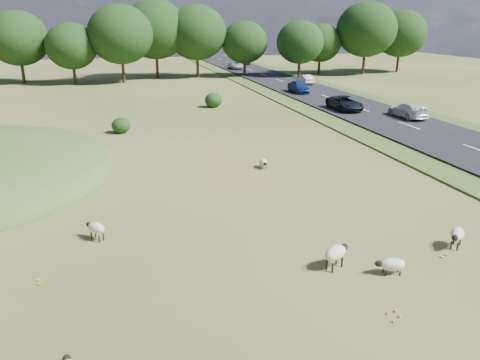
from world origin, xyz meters
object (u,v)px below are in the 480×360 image
at_px(car_1, 408,110).
at_px(sheep_3, 457,234).
at_px(sheep_0, 96,228).
at_px(car_4, 305,79).
at_px(car_5, 299,87).
at_px(car_0, 236,65).
at_px(car_6, 244,61).
at_px(sheep_6, 391,264).
at_px(car_2, 345,103).
at_px(sheep_2, 336,253).
at_px(sheep_5, 263,162).

bearing_deg(car_1, sheep_3, 60.16).
xyz_separation_m(sheep_0, car_4, (26.89, 42.18, 0.36)).
relative_size(car_1, car_5, 1.08).
xyz_separation_m(sheep_0, car_0, (23.09, 64.86, 0.38)).
bearing_deg(car_6, sheep_6, 78.09).
xyz_separation_m(sheep_0, car_2, (23.09, 23.00, 0.38)).
distance_m(car_0, car_2, 41.86).
xyz_separation_m(car_4, car_6, (0.00, 31.04, 0.02)).
height_order(sheep_0, car_4, car_4).
xyz_separation_m(sheep_2, car_1, (18.37, 22.84, 0.28)).
xyz_separation_m(sheep_3, car_6, (12.97, 77.74, 0.33)).
relative_size(sheep_5, car_5, 0.24).
xyz_separation_m(sheep_5, car_0, (13.36, 57.24, 0.55)).
distance_m(sheep_0, car_0, 68.85).
bearing_deg(car_4, car_1, 90.00).
bearing_deg(sheep_2, sheep_0, 122.53).
height_order(sheep_0, sheep_2, sheep_2).
distance_m(sheep_3, car_1, 26.07).
relative_size(sheep_0, car_5, 0.24).
xyz_separation_m(car_5, car_6, (3.80, 38.23, -0.06)).
bearing_deg(sheep_3, sheep_5, -111.82).
bearing_deg(sheep_2, sheep_5, 56.07).
relative_size(sheep_0, sheep_3, 0.93).
distance_m(sheep_3, car_5, 40.56).
xyz_separation_m(car_0, car_1, (3.80, -46.77, -0.01)).
relative_size(sheep_2, car_2, 0.27).
distance_m(sheep_3, car_6, 78.82).
relative_size(sheep_2, car_4, 0.33).
bearing_deg(car_2, sheep_5, -130.98).
height_order(sheep_5, car_5, car_5).
height_order(car_4, car_6, car_6).
height_order(sheep_3, car_5, car_5).
bearing_deg(car_2, sheep_0, -135.11).
bearing_deg(car_1, car_0, -85.35).
height_order(sheep_2, car_6, car_6).
height_order(sheep_3, car_1, car_1).
xyz_separation_m(sheep_6, car_6, (16.64, 78.91, 0.50)).
height_order(sheep_2, sheep_5, sheep_2).
xyz_separation_m(car_1, car_2, (-3.80, 4.91, 0.00)).
bearing_deg(car_4, sheep_6, 70.83).
distance_m(sheep_0, car_2, 32.59).
bearing_deg(car_5, car_4, 62.16).
relative_size(sheep_3, car_1, 0.24).
bearing_deg(car_6, car_1, 90.00).
distance_m(car_2, car_5, 11.99).
height_order(sheep_3, car_6, car_6).
relative_size(sheep_5, car_6, 0.22).
xyz_separation_m(car_1, car_4, (0.00, 24.09, -0.02)).
distance_m(sheep_2, sheep_5, 12.43).
bearing_deg(sheep_6, car_6, -88.94).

